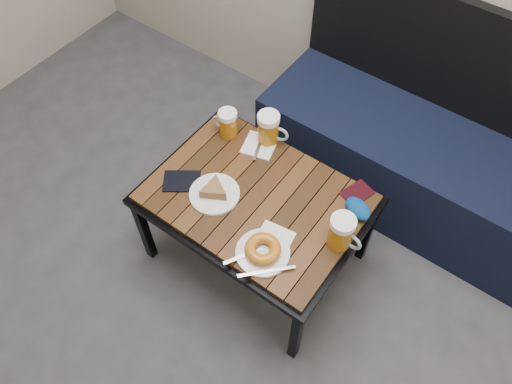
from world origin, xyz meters
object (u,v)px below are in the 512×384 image
Objects in this scene: beer_mug_left at (228,123)px; plate_pie at (214,192)px; beer_mug_centre at (269,129)px; knit_pouch at (358,209)px; cafe_table at (256,203)px; bench at (413,157)px; plate_bagel at (263,251)px; passport_navy at (182,181)px; beer_mug_right at (342,232)px; passport_burgundy at (357,193)px.

beer_mug_left is 0.32m from plate_pie.
knit_pouch is (0.48, -0.10, -0.05)m from beer_mug_centre.
knit_pouch is (0.35, 0.16, 0.07)m from cafe_table.
beer_mug_left is (-0.66, -0.52, 0.26)m from bench.
beer_mug_left is at bearing 139.87° from plate_bagel.
beer_mug_centre is 0.49m from knit_pouch.
passport_navy is 0.69m from knit_pouch.
beer_mug_left is 0.67m from beer_mug_right.
beer_mug_right is 1.02× the size of passport_navy.
passport_burgundy is at bearing 36.80° from plate_pie.
bench reaches higher than passport_navy.
passport_navy is at bearing 170.76° from plate_bagel.
cafe_table is at bearing -117.74° from bench.
beer_mug_left is 0.60m from passport_burgundy.
bench is at bearing 100.14° from passport_burgundy.
plate_bagel is at bearing 132.01° from beer_mug_left.
beer_mug_left reaches higher than passport_burgundy.
beer_mug_right is 0.66m from passport_navy.
beer_mug_left is 1.10× the size of knit_pouch.
plate_bagel is at bearing -117.68° from knit_pouch.
passport_burgundy is (0.60, 0.05, -0.06)m from beer_mug_left.
beer_mug_centre reaches higher than beer_mug_left.
plate_bagel is (0.17, -0.19, 0.07)m from cafe_table.
bench is 11.18× the size of beer_mug_left.
cafe_table is at bearing 131.47° from plate_bagel.
beer_mug_centre is 1.27× the size of passport_burgundy.
plate_pie is 0.15m from passport_navy.
beer_mug_left is 0.87× the size of passport_navy.
cafe_table is 4.28× the size of plate_pie.
beer_mug_centre is at bearing -137.81° from bench.
cafe_table is 5.70× the size of beer_mug_centre.
passport_navy reaches higher than cafe_table.
bench is 9.75× the size of passport_navy.
beer_mug_centre reaches higher than passport_navy.
cafe_table is 7.35× the size of knit_pouch.
knit_pouch is at bearing -25.39° from beer_mug_centre.
plate_pie reaches higher than cafe_table.
knit_pouch is at bearing 78.33° from passport_navy.
knit_pouch is (0.48, 0.25, 0.00)m from plate_pie.
bench is 0.75m from beer_mug_right.
bench is 12.10× the size of passport_burgundy.
bench is 1.08m from passport_navy.
cafe_table is 0.31m from beer_mug_centre.
bench is 1.67× the size of cafe_table.
plate_pie is 1.71× the size of knit_pouch.
bench is 0.52m from passport_burgundy.
beer_mug_right is at bearing 1.87° from cafe_table.
plate_bagel is at bearing -129.34° from beer_mug_right.
cafe_table is 0.26m from plate_bagel.
beer_mug_right is at bearing 11.57° from plate_pie.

